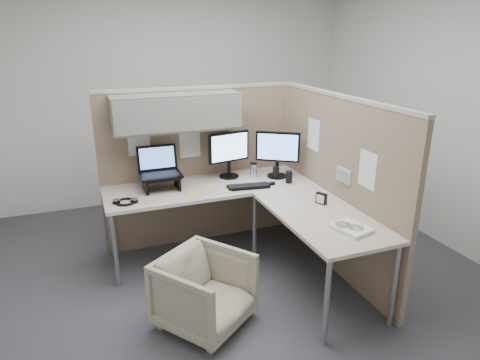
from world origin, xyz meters
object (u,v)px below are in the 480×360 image
object	(u,v)px
office_chair	(205,288)
keyboard	(248,186)
desk	(247,201)
monitor_left	(229,151)

from	to	relation	value
office_chair	keyboard	world-z (taller)	keyboard
desk	keyboard	xyz separation A→B (m)	(0.09, 0.21, 0.05)
office_chair	keyboard	size ratio (longest dim) A/B	1.56
office_chair	desk	bearing A→B (deg)	10.51
desk	monitor_left	bearing A→B (deg)	87.22
office_chair	keyboard	bearing A→B (deg)	14.48
keyboard	monitor_left	bearing A→B (deg)	107.96
monitor_left	keyboard	distance (m)	0.45
office_chair	keyboard	distance (m)	1.19
monitor_left	keyboard	xyz separation A→B (m)	(0.07, -0.36, -0.26)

